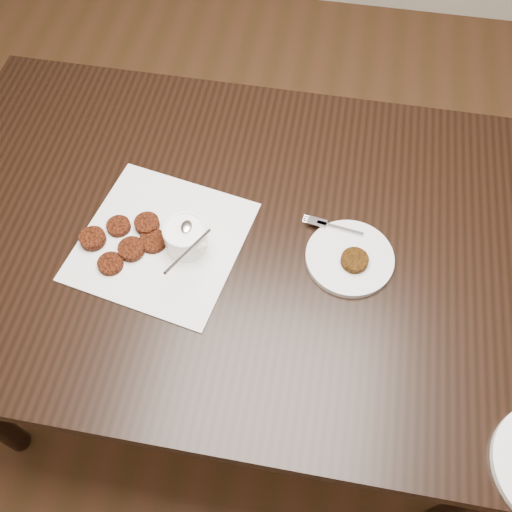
% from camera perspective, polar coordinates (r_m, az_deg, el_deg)
% --- Properties ---
extents(floor, '(4.00, 4.00, 0.00)m').
position_cam_1_polar(floor, '(1.82, 0.73, -13.15)').
color(floor, '#55311D').
rests_on(floor, ground).
extents(table, '(1.39, 0.89, 0.75)m').
position_cam_1_polar(table, '(1.50, -1.53, -5.67)').
color(table, black).
rests_on(table, floor).
extents(napkin, '(0.38, 0.38, 0.00)m').
position_cam_1_polar(napkin, '(1.18, -9.58, 1.52)').
color(napkin, white).
rests_on(napkin, table).
extents(sauce_ramekin, '(0.14, 0.14, 0.12)m').
position_cam_1_polar(sauce_ramekin, '(1.11, -7.37, 2.81)').
color(sauce_ramekin, white).
rests_on(sauce_ramekin, napkin).
extents(patty_cluster, '(0.22, 0.22, 0.02)m').
position_cam_1_polar(patty_cluster, '(1.18, -13.00, 1.82)').
color(patty_cluster, '#591D0B').
rests_on(patty_cluster, napkin).
extents(plate_with_patty, '(0.20, 0.20, 0.03)m').
position_cam_1_polar(plate_with_patty, '(1.15, 9.55, -0.02)').
color(plate_with_patty, silver).
rests_on(plate_with_patty, table).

